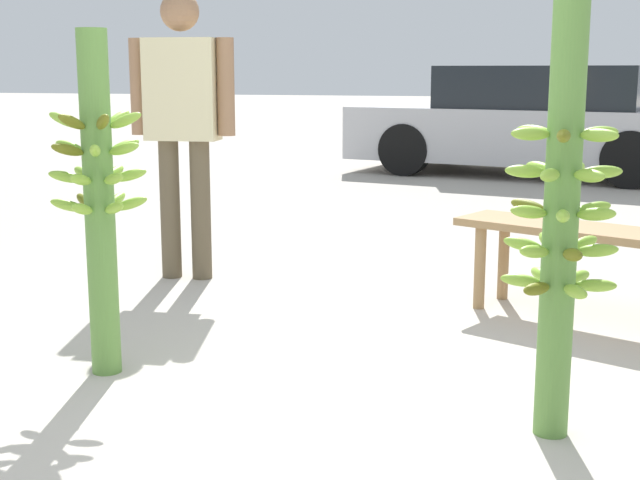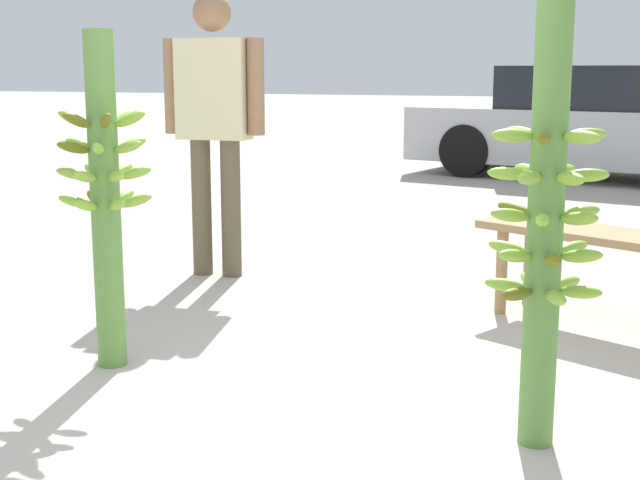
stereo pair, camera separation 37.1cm
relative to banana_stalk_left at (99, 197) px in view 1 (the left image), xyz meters
name	(u,v)px [view 1 (the left image)]	position (x,y,z in m)	size (l,w,h in m)	color
ground_plane	(302,417)	(0.95, -0.27, -0.76)	(80.00, 80.00, 0.00)	#B2AA9E
banana_stalk_left	(99,197)	(0.00, 0.00, 0.00)	(0.40, 0.40, 1.43)	#5B8C3D
banana_stalk_center	(561,219)	(1.84, -0.19, 0.02)	(0.39, 0.39, 1.53)	#5B8C3D
vendor_person	(183,110)	(-0.37, 1.71, 0.27)	(0.65, 0.23, 1.72)	brown
market_bench	(610,244)	(2.09, 1.30, -0.34)	(1.60, 0.99, 0.49)	#99754C
parked_car	(534,122)	(1.52, 7.94, -0.12)	(4.51, 2.68, 1.31)	#B7B7BC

